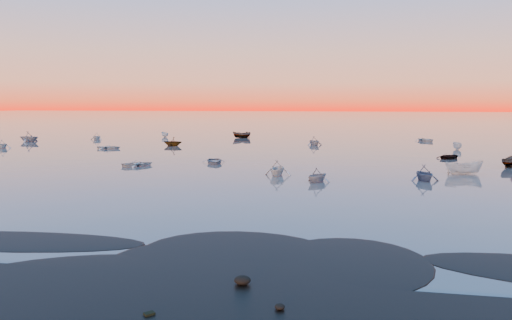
% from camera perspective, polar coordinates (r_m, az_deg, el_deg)
% --- Properties ---
extents(ground, '(600.00, 600.00, 0.00)m').
position_cam_1_polar(ground, '(123.78, 6.22, 3.05)').
color(ground, '#685D56').
rests_on(ground, ground).
extents(mud_lobes, '(140.00, 6.00, 0.07)m').
position_cam_1_polar(mud_lobes, '(25.42, -12.89, -10.95)').
color(mud_lobes, black).
rests_on(mud_lobes, ground).
extents(moored_fleet, '(124.00, 58.00, 1.20)m').
position_cam_1_polar(moored_fleet, '(77.17, 3.39, 0.94)').
color(moored_fleet, silver).
rests_on(moored_fleet, ground).
extents(boat_near_center, '(2.58, 4.39, 1.42)m').
position_cam_1_polar(boat_near_center, '(57.56, 22.65, -1.50)').
color(boat_near_center, silver).
rests_on(boat_near_center, ground).
extents(boat_near_right, '(3.65, 1.88, 1.24)m').
position_cam_1_polar(boat_near_right, '(52.25, 2.45, -1.77)').
color(boat_near_right, silver).
rests_on(boat_near_right, ground).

